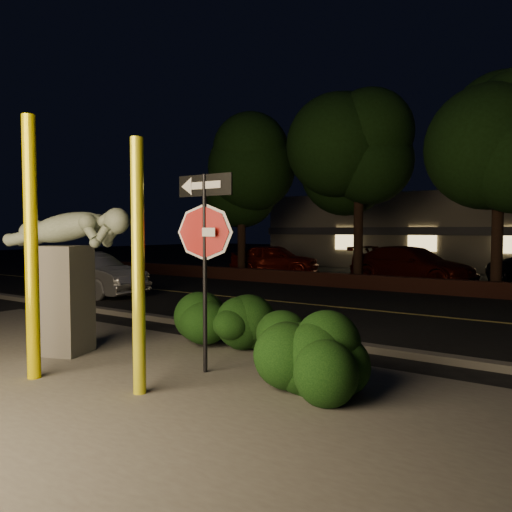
{
  "coord_description": "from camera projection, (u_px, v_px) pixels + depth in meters",
  "views": [
    {
      "loc": [
        5.27,
        -5.04,
        2.06
      ],
      "look_at": [
        0.28,
        2.18,
        1.6
      ],
      "focal_mm": 35.0,
      "sensor_mm": 36.0,
      "label": 1
    }
  ],
  "objects": [
    {
      "name": "yellow_pole_right",
      "position": [
        138.0,
        268.0,
        6.15
      ],
      "size": [
        0.16,
        0.16,
        3.19
      ],
      "primitive_type": "cylinder",
      "color": "yellow",
      "rests_on": "ground"
    },
    {
      "name": "tree_far_a",
      "position": [
        241.0,
        156.0,
        22.19
      ],
      "size": [
        4.6,
        4.6,
        7.43
      ],
      "color": "black",
      "rests_on": "ground"
    },
    {
      "name": "hedge_right",
      "position": [
        289.0,
        341.0,
        6.62
      ],
      "size": [
        1.83,
        1.06,
        1.17
      ],
      "primitive_type": "ellipsoid",
      "rotation": [
        0.0,
        0.0,
        0.06
      ],
      "color": "black",
      "rests_on": "ground"
    },
    {
      "name": "road",
      "position": [
        352.0,
        309.0,
        12.99
      ],
      "size": [
        80.0,
        8.0,
        0.01
      ],
      "primitive_type": "cube",
      "color": "black",
      "rests_on": "ground"
    },
    {
      "name": "parked_car_red",
      "position": [
        275.0,
        259.0,
        23.3
      ],
      "size": [
        4.4,
        2.72,
        1.4
      ],
      "primitive_type": "imported",
      "rotation": [
        0.0,
        0.0,
        1.85
      ],
      "color": "maroon",
      "rests_on": "ground"
    },
    {
      "name": "hedge_center",
      "position": [
        219.0,
        315.0,
        8.81
      ],
      "size": [
        2.22,
        1.2,
        1.11
      ],
      "primitive_type": "ellipsoid",
      "rotation": [
        0.0,
        0.0,
        -0.1
      ],
      "color": "black",
      "rests_on": "ground"
    },
    {
      "name": "parked_car_darkred",
      "position": [
        412.0,
        265.0,
        18.87
      ],
      "size": [
        5.28,
        3.18,
        1.43
      ],
      "primitive_type": "imported",
      "rotation": [
        0.0,
        0.0,
        1.32
      ],
      "color": "#450C06",
      "rests_on": "ground"
    },
    {
      "name": "tree_far_c",
      "position": [
        500.0,
        118.0,
        16.04
      ],
      "size": [
        4.8,
        4.8,
        7.84
      ],
      "color": "black",
      "rests_on": "ground"
    },
    {
      "name": "curb",
      "position": [
        265.0,
        333.0,
        9.62
      ],
      "size": [
        80.0,
        0.25,
        0.12
      ],
      "primitive_type": "cube",
      "color": "#4C4944",
      "rests_on": "ground"
    },
    {
      "name": "silver_sedan",
      "position": [
        87.0,
        274.0,
        15.61
      ],
      "size": [
        4.21,
        1.7,
        1.36
      ],
      "primitive_type": "imported",
      "rotation": [
        0.0,
        0.0,
        1.63
      ],
      "color": "#AFAFB3",
      "rests_on": "ground"
    },
    {
      "name": "patio",
      "position": [
        98.0,
        389.0,
        6.42
      ],
      "size": [
        14.0,
        6.0,
        0.02
      ],
      "primitive_type": "cube",
      "color": "#4C4944",
      "rests_on": "ground"
    },
    {
      "name": "hedge_far_right",
      "position": [
        315.0,
        357.0,
        6.21
      ],
      "size": [
        1.62,
        1.35,
        0.96
      ],
      "primitive_type": "ellipsoid",
      "rotation": [
        0.0,
        0.0,
        -0.41
      ],
      "color": "black",
      "rests_on": "ground"
    },
    {
      "name": "brick_wall",
      "position": [
        406.0,
        285.0,
        16.51
      ],
      "size": [
        40.0,
        0.35,
        0.5
      ],
      "primitive_type": "cube",
      "color": "#4C2218",
      "rests_on": "ground"
    },
    {
      "name": "sculpture",
      "position": [
        66.0,
        265.0,
        8.18
      ],
      "size": [
        2.22,
        1.27,
        2.41
      ],
      "rotation": [
        0.0,
        0.0,
        0.34
      ],
      "color": "#4C4944",
      "rests_on": "ground"
    },
    {
      "name": "tree_far_b",
      "position": [
        359.0,
        126.0,
        19.19
      ],
      "size": [
        5.2,
        5.2,
        8.41
      ],
      "color": "black",
      "rests_on": "ground"
    },
    {
      "name": "building",
      "position": [
        485.0,
        231.0,
        27.66
      ],
      "size": [
        22.0,
        10.2,
        4.0
      ],
      "color": "#70675A",
      "rests_on": "ground"
    },
    {
      "name": "signpost",
      "position": [
        205.0,
        233.0,
        7.05
      ],
      "size": [
        0.96,
        0.07,
        2.84
      ],
      "rotation": [
        0.0,
        0.0,
        -0.01
      ],
      "color": "black",
      "rests_on": "ground"
    },
    {
      "name": "ground",
      "position": [
        392.0,
        296.0,
        15.46
      ],
      "size": [
        90.0,
        90.0,
        0.0
      ],
      "primitive_type": "plane",
      "color": "black",
      "rests_on": "ground"
    },
    {
      "name": "lane_marking",
      "position": [
        352.0,
        308.0,
        12.99
      ],
      "size": [
        80.0,
        0.12,
        0.0
      ],
      "primitive_type": "cube",
      "color": "tan",
      "rests_on": "road"
    },
    {
      "name": "yellow_pole_left",
      "position": [
        31.0,
        249.0,
        6.79
      ],
      "size": [
        0.18,
        0.18,
        3.61
      ],
      "primitive_type": "cylinder",
      "color": "#E0CB00",
      "rests_on": "ground"
    },
    {
      "name": "parking_lot",
      "position": [
        449.0,
        278.0,
        21.21
      ],
      "size": [
        40.0,
        12.0,
        0.01
      ],
      "primitive_type": "cube",
      "color": "black",
      "rests_on": "ground"
    }
  ]
}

